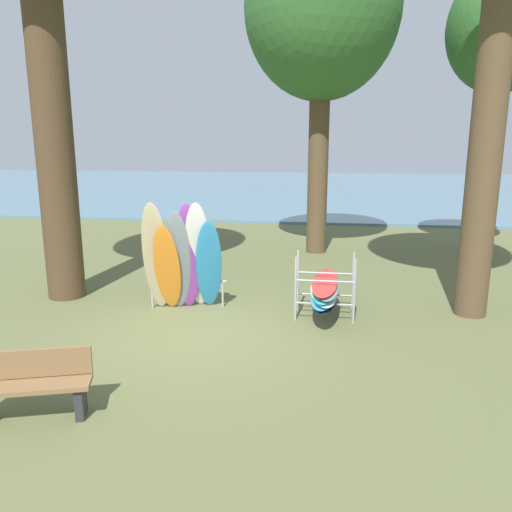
{
  "coord_description": "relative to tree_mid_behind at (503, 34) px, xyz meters",
  "views": [
    {
      "loc": [
        2.16,
        -8.07,
        3.34
      ],
      "look_at": [
        0.72,
        1.67,
        1.1
      ],
      "focal_mm": 34.97,
      "sensor_mm": 36.0,
      "label": 1
    }
  ],
  "objects": [
    {
      "name": "lake_water",
      "position": [
        -6.77,
        23.03,
        -6.24
      ],
      "size": [
        80.0,
        36.0,
        0.1
      ],
      "primitive_type": "cube",
      "color": "slate",
      "rests_on": "ground"
    },
    {
      "name": "ground_plane",
      "position": [
        -6.77,
        -7.61,
        -6.29
      ],
      "size": [
        80.0,
        80.0,
        0.0
      ],
      "primitive_type": "plane",
      "color": "#60663D"
    },
    {
      "name": "tree_far_left_back",
      "position": [
        -4.99,
        -0.28,
        0.7
      ],
      "size": [
        4.44,
        4.44,
        9.63
      ],
      "color": "brown",
      "rests_on": "ground"
    },
    {
      "name": "park_bench",
      "position": [
        -8.15,
        -10.53,
        -5.84
      ],
      "size": [
        1.46,
        0.82,
        0.85
      ],
      "color": "#2D2D33",
      "rests_on": "ground"
    },
    {
      "name": "leaning_board_pile",
      "position": [
        -7.46,
        -6.38,
        -5.24
      ],
      "size": [
        1.66,
        1.11,
        2.27
      ],
      "color": "#C6B289",
      "rests_on": "ground"
    },
    {
      "name": "tree_mid_behind",
      "position": [
        0.0,
        0.0,
        0.0
      ],
      "size": [
        3.04,
        3.04,
        8.19
      ],
      "color": "brown",
      "rests_on": "ground"
    },
    {
      "name": "board_storage_rack",
      "position": [
        -4.64,
        -6.26,
        -5.74
      ],
      "size": [
        1.15,
        2.13,
        1.25
      ],
      "color": "#9EA0A5",
      "rests_on": "ground"
    }
  ]
}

